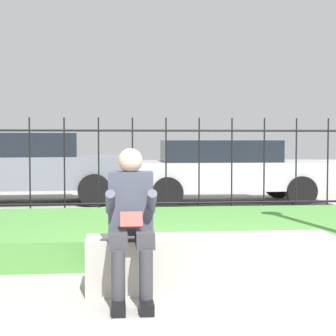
{
  "coord_description": "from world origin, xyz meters",
  "views": [
    {
      "loc": [
        -1.09,
        -4.98,
        1.37
      ],
      "look_at": [
        -0.51,
        0.98,
        1.05
      ],
      "focal_mm": 60.0,
      "sensor_mm": 36.0,
      "label": 1
    }
  ],
  "objects_px": {
    "stone_bench": "(211,265)",
    "person_seated_reader": "(131,217)",
    "car_parked_left": "(23,166)",
    "car_parked_center": "(225,169)"
  },
  "relations": [
    {
      "from": "stone_bench",
      "to": "person_seated_reader",
      "type": "relative_size",
      "value": 1.75
    },
    {
      "from": "stone_bench",
      "to": "person_seated_reader",
      "type": "height_order",
      "value": "person_seated_reader"
    },
    {
      "from": "car_parked_center",
      "to": "person_seated_reader",
      "type": "bearing_deg",
      "value": -107.15
    },
    {
      "from": "stone_bench",
      "to": "car_parked_center",
      "type": "bearing_deg",
      "value": 77.6
    },
    {
      "from": "person_seated_reader",
      "to": "car_parked_left",
      "type": "distance_m",
      "value": 7.57
    },
    {
      "from": "stone_bench",
      "to": "car_parked_left",
      "type": "xyz_separation_m",
      "value": [
        -2.77,
        7.02,
        0.57
      ]
    },
    {
      "from": "car_parked_left",
      "to": "car_parked_center",
      "type": "bearing_deg",
      "value": -7.22
    },
    {
      "from": "stone_bench",
      "to": "car_parked_center",
      "type": "height_order",
      "value": "car_parked_center"
    },
    {
      "from": "stone_bench",
      "to": "person_seated_reader",
      "type": "bearing_deg",
      "value": -159.4
    },
    {
      "from": "stone_bench",
      "to": "car_parked_left",
      "type": "relative_size",
      "value": 0.48
    }
  ]
}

